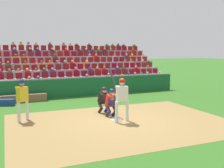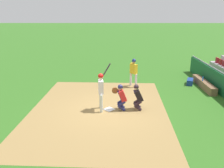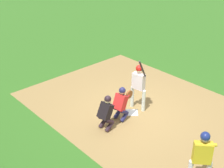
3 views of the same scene
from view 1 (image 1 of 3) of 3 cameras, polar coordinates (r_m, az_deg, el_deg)
The scene contains 12 objects.
ground_plane at distance 11.25m, azimuth 1.01°, elevation -7.81°, with size 160.00×160.00×0.00m, color #30661F.
infield_dirt_patch at distance 10.82m, azimuth 2.18°, elevation -8.40°, with size 8.91×6.44×0.01m, color olive.
home_plate_marker at distance 11.25m, azimuth 1.01°, elevation -7.73°, with size 0.44×0.44×0.02m, color white.
batter_at_plate at distance 10.70m, azimuth 2.12°, elevation -2.33°, with size 0.72×0.60×2.23m.
catcher_crouching at distance 11.60m, azimuth -0.17°, elevation -3.70°, with size 0.48×0.73×1.29m.
home_plate_umpire at distance 12.30m, azimuth -1.86°, elevation -3.19°, with size 0.46×0.47×1.28m.
dugout_wall at distance 16.97m, azimuth -8.38°, elevation -0.75°, with size 15.06×0.24×1.25m.
dugout_bench at distance 15.86m, azimuth -19.76°, elevation -3.03°, with size 3.18×0.40×0.44m, color brown.
water_bottle_on_bench at distance 15.72m, azimuth -19.78°, elevation -1.86°, with size 0.07×0.07×0.25m, color blue.
equipment_duffel_bag at distance 15.20m, azimuth -22.09°, elevation -3.74°, with size 0.85×0.36×0.35m, color navy.
on_deck_batter at distance 11.44m, azimuth -18.98°, elevation -2.40°, with size 0.56×0.48×1.77m.
bleacher_stand at distance 22.07m, azimuth -12.35°, elevation 2.33°, with size 18.14×5.33×3.71m.
Camera 1 is at (4.75, 9.78, 2.89)m, focal length 41.95 mm.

